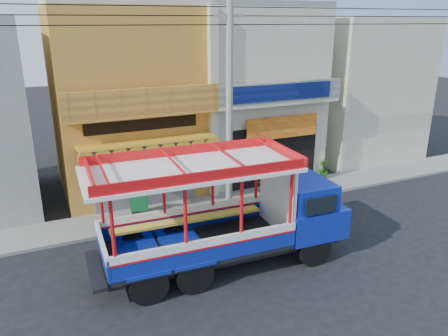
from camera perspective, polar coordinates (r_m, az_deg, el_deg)
name	(u,v)px	position (r m, az deg, el deg)	size (l,w,h in m)	color
ground	(293,241)	(15.95, 9.06, -9.36)	(90.00, 90.00, 0.00)	black
sidewalk	(243,199)	(19.04, 2.50, -4.12)	(30.00, 2.00, 0.12)	slate
shophouse_left	(125,99)	(20.27, -12.84, 8.79)	(6.00, 7.50, 8.24)	gold
shophouse_right	(244,91)	(22.24, 2.65, 10.07)	(6.00, 6.75, 8.24)	beige
party_pilaster	(214,108)	(18.23, -1.38, 7.82)	(0.35, 0.30, 8.00)	beige
filler_building_right	(354,88)	(26.21, 16.60, 9.97)	(6.00, 6.00, 7.60)	beige
utility_pole	(233,88)	(16.72, 1.19, 10.42)	(28.00, 0.26, 9.00)	gray
songthaew_truck	(240,211)	(13.71, 2.08, -5.62)	(8.08, 2.95, 3.73)	black
green_sign	(139,204)	(17.66, -11.03, -4.58)	(0.67, 0.51, 1.06)	black
potted_plant_a	(266,184)	(19.42, 5.45, -2.14)	(0.78, 0.68, 0.87)	#2D611B
potted_plant_b	(284,185)	(19.20, 7.90, -2.17)	(0.59, 0.48, 1.07)	#2D611B
potted_plant_c	(323,169)	(21.79, 12.78, -0.11)	(0.52, 0.52, 0.93)	#2D611B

